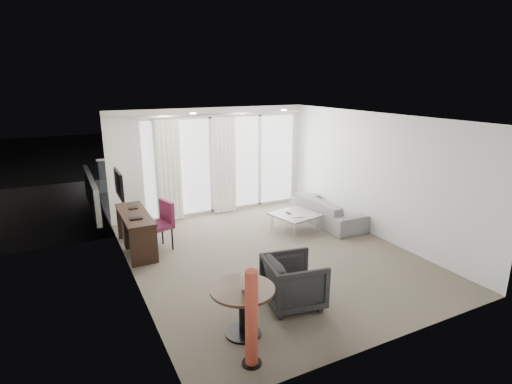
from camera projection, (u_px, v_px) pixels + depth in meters
name	position (u px, v px, depth m)	size (l,w,h in m)	color
floor	(270.00, 255.00, 7.65)	(5.00, 6.00, 0.00)	brown
ceiling	(272.00, 118.00, 6.95)	(5.00, 6.00, 0.00)	white
wall_left	(130.00, 208.00, 6.21)	(0.00, 6.00, 2.60)	silver
wall_right	(375.00, 175.00, 8.39)	(0.00, 6.00, 2.60)	silver
wall_front	(393.00, 249.00, 4.72)	(5.00, 0.00, 2.60)	silver
window_panel	(224.00, 164.00, 10.02)	(4.00, 0.02, 2.38)	white
window_frame	(224.00, 164.00, 10.01)	(4.10, 0.06, 2.44)	white
curtain_left	(169.00, 171.00, 9.25)	(0.60, 0.20, 2.38)	white
curtain_right	(225.00, 165.00, 9.86)	(0.60, 0.20, 2.38)	white
curtain_track	(214.00, 114.00, 9.41)	(4.80, 0.04, 0.04)	#B2B2B7
downlight_a	(193.00, 113.00, 7.94)	(0.12, 0.12, 0.02)	#FFE0B2
downlight_b	(284.00, 110.00, 8.85)	(0.12, 0.12, 0.02)	#FFE0B2
desk	(136.00, 232.00, 7.77)	(0.50, 1.61, 0.76)	black
tv	(119.00, 184.00, 7.47)	(0.05, 0.80, 0.50)	black
desk_chair	(157.00, 226.00, 7.77)	(0.53, 0.49, 0.96)	maroon
round_table	(243.00, 311.00, 5.17)	(0.84, 0.84, 0.67)	#372214
menu_card	(246.00, 286.00, 5.05)	(0.12, 0.02, 0.22)	white
red_lamp	(252.00, 319.00, 4.54)	(0.24, 0.24, 1.20)	#A63C28
tub_armchair	(294.00, 282.00, 5.86)	(0.79, 0.82, 0.74)	black
coffee_table	(295.00, 222.00, 8.83)	(0.87, 0.87, 0.39)	gray
remote	(288.00, 215.00, 8.82)	(0.05, 0.15, 0.02)	black
magazine	(297.00, 217.00, 8.68)	(0.25, 0.31, 0.02)	gray
sofa	(327.00, 210.00, 9.32)	(2.04, 0.80, 0.60)	slate
terrace_slab	(205.00, 197.00, 11.66)	(5.60, 3.00, 0.12)	#4D4D50
rattan_chair_a	(217.00, 177.00, 11.91)	(0.59, 0.59, 0.86)	brown
rattan_chair_b	(249.00, 174.00, 12.28)	(0.60, 0.60, 0.88)	brown
rattan_table	(238.00, 184.00, 11.77)	(0.53, 0.53, 0.53)	brown
balustrade	(189.00, 169.00, 12.76)	(5.50, 0.06, 1.05)	#B2B2B7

